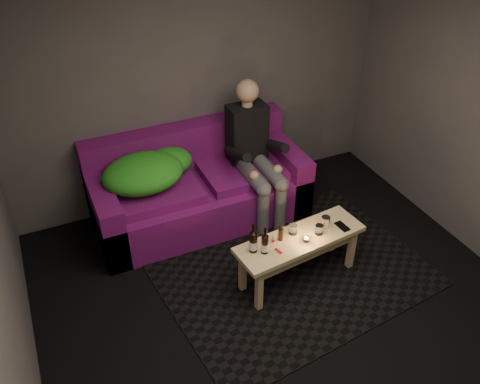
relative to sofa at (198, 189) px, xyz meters
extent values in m
plane|color=black|center=(0.22, -1.82, -0.33)|extent=(4.50, 4.50, 0.00)
plane|color=silver|center=(0.22, -1.82, 2.27)|extent=(4.50, 4.50, 0.00)
plane|color=#4C4A4C|center=(0.22, 0.43, 0.97)|extent=(4.00, 0.00, 4.00)
cube|color=black|center=(0.48, -1.20, -0.33)|extent=(2.52, 1.96, 0.01)
cube|color=#620D51|center=(0.00, -0.05, -0.11)|extent=(2.13, 0.96, 0.45)
cube|color=#620D51|center=(0.00, 0.31, 0.35)|extent=(2.13, 0.23, 0.47)
cube|color=#620D51|center=(-0.96, -0.05, 0.00)|extent=(0.21, 0.96, 0.66)
cube|color=#620D51|center=(0.96, -0.05, 0.00)|extent=(0.21, 0.96, 0.66)
cube|color=#620D51|center=(-0.45, -0.11, 0.16)|extent=(0.80, 0.64, 0.11)
cube|color=#620D51|center=(0.45, -0.11, 0.16)|extent=(0.80, 0.64, 0.11)
ellipsoid|color=#188621|center=(-0.55, -0.05, 0.37)|extent=(0.77, 0.60, 0.32)
ellipsoid|color=#188621|center=(-0.25, 0.10, 0.34)|extent=(0.47, 0.38, 0.26)
ellipsoid|color=#188621|center=(-0.78, 0.08, 0.30)|extent=(0.34, 0.28, 0.17)
cube|color=black|center=(0.56, 0.00, 0.53)|extent=(0.38, 0.23, 0.59)
sphere|color=tan|center=(0.56, 0.00, 0.98)|extent=(0.22, 0.22, 0.22)
cylinder|color=#484C52|center=(0.46, -0.33, 0.23)|extent=(0.15, 0.53, 0.15)
cylinder|color=#484C52|center=(0.65, -0.33, 0.23)|extent=(0.15, 0.53, 0.15)
cylinder|color=#484C52|center=(0.46, -0.59, -0.06)|extent=(0.12, 0.12, 0.54)
cylinder|color=#484C52|center=(0.65, -0.59, -0.06)|extent=(0.12, 0.12, 0.54)
cube|color=black|center=(0.46, -0.65, -0.30)|extent=(0.10, 0.23, 0.06)
cube|color=black|center=(0.65, -0.65, -0.30)|extent=(0.10, 0.23, 0.06)
cube|color=tan|center=(0.48, -1.25, 0.13)|extent=(1.21, 0.50, 0.04)
cube|color=tan|center=(0.48, -1.25, 0.05)|extent=(1.05, 0.40, 0.11)
cube|color=tan|center=(0.00, -1.44, -0.11)|extent=(0.06, 0.06, 0.44)
cube|color=tan|center=(-0.03, -1.17, -0.11)|extent=(0.06, 0.06, 0.44)
cube|color=tan|center=(0.99, -1.33, -0.11)|extent=(0.06, 0.06, 0.44)
cube|color=tan|center=(0.96, -1.06, -0.11)|extent=(0.06, 0.06, 0.44)
cylinder|color=black|center=(0.04, -1.24, 0.24)|extent=(0.07, 0.07, 0.19)
cylinder|color=white|center=(0.04, -1.24, 0.21)|extent=(0.07, 0.07, 0.08)
cone|color=black|center=(0.04, -1.24, 0.35)|extent=(0.07, 0.07, 0.03)
cylinder|color=black|center=(0.04, -1.24, 0.38)|extent=(0.03, 0.03, 0.09)
cylinder|color=black|center=(0.11, -1.29, 0.23)|extent=(0.06, 0.06, 0.17)
cylinder|color=white|center=(0.11, -1.29, 0.21)|extent=(0.06, 0.06, 0.07)
cone|color=black|center=(0.11, -1.29, 0.33)|extent=(0.06, 0.06, 0.03)
cylinder|color=black|center=(0.11, -1.29, 0.36)|extent=(0.02, 0.02, 0.08)
cylinder|color=silver|center=(0.24, -1.21, 0.19)|extent=(0.04, 0.04, 0.08)
cylinder|color=black|center=(0.31, -1.21, 0.21)|extent=(0.05, 0.05, 0.12)
cylinder|color=white|center=(0.45, -1.18, 0.19)|extent=(0.08, 0.08, 0.09)
cylinder|color=white|center=(0.50, -1.31, 0.17)|extent=(0.06, 0.06, 0.04)
sphere|color=orange|center=(0.50, -1.31, 0.18)|extent=(0.02, 0.02, 0.02)
cylinder|color=white|center=(0.65, -1.27, 0.19)|extent=(0.07, 0.07, 0.09)
cylinder|color=silver|center=(0.75, -1.21, 0.20)|extent=(0.09, 0.09, 0.11)
cube|color=black|center=(0.89, -1.28, 0.15)|extent=(0.09, 0.15, 0.01)
cube|color=red|center=(0.22, -1.33, 0.15)|extent=(0.04, 0.08, 0.01)
camera|label=1|loc=(-1.38, -4.07, 2.99)|focal=38.00mm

